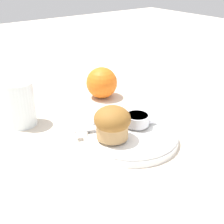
{
  "coord_description": "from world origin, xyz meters",
  "views": [
    {
      "loc": [
        -0.36,
        -0.44,
        0.34
      ],
      "look_at": [
        -0.01,
        0.03,
        0.06
      ],
      "focal_mm": 50.0,
      "sensor_mm": 36.0,
      "label": 1
    }
  ],
  "objects_px": {
    "orange_fruit": "(102,83)",
    "juice_glass": "(20,104)",
    "muffin": "(112,122)",
    "butter_knife": "(117,125)"
  },
  "relations": [
    {
      "from": "butter_knife",
      "to": "juice_glass",
      "type": "bearing_deg",
      "value": 153.37
    },
    {
      "from": "orange_fruit",
      "to": "juice_glass",
      "type": "height_order",
      "value": "juice_glass"
    },
    {
      "from": "orange_fruit",
      "to": "juice_glass",
      "type": "relative_size",
      "value": 0.82
    },
    {
      "from": "muffin",
      "to": "butter_knife",
      "type": "bearing_deg",
      "value": 39.71
    },
    {
      "from": "muffin",
      "to": "butter_knife",
      "type": "relative_size",
      "value": 0.42
    },
    {
      "from": "juice_glass",
      "to": "muffin",
      "type": "bearing_deg",
      "value": -60.92
    },
    {
      "from": "butter_knife",
      "to": "juice_glass",
      "type": "height_order",
      "value": "juice_glass"
    },
    {
      "from": "muffin",
      "to": "orange_fruit",
      "type": "height_order",
      "value": "muffin"
    },
    {
      "from": "orange_fruit",
      "to": "butter_knife",
      "type": "bearing_deg",
      "value": -116.55
    },
    {
      "from": "orange_fruit",
      "to": "juice_glass",
      "type": "distance_m",
      "value": 0.24
    }
  ]
}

